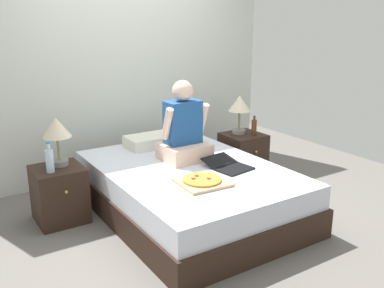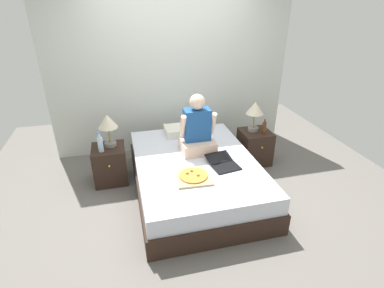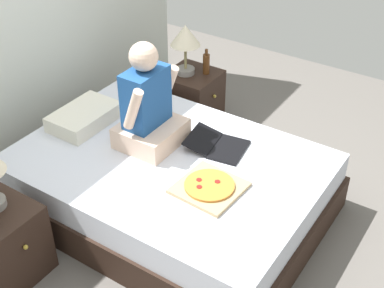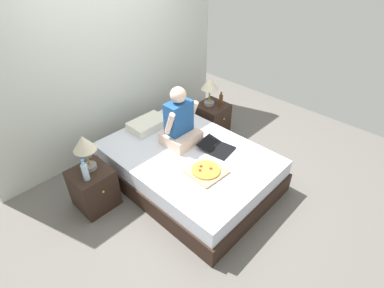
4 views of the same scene
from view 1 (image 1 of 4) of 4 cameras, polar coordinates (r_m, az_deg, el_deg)
name	(u,v)px [view 1 (image 1 of 4)]	position (r m, az deg, el deg)	size (l,w,h in m)	color
ground_plane	(189,213)	(4.21, -0.42, -9.15)	(5.81, 5.81, 0.00)	#66605B
wall_back	(123,69)	(5.10, -9.23, 9.83)	(3.81, 0.12, 2.50)	silver
bed	(189,190)	(4.11, -0.43, -6.22)	(1.54, 2.16, 0.47)	black
nightstand_left	(60,194)	(4.15, -17.25, -6.40)	(0.44, 0.47, 0.52)	black
lamp_on_left_nightstand	(57,131)	(4.02, -17.59, 1.68)	(0.26, 0.26, 0.45)	gray
water_bottle	(50,160)	(3.92, -18.46, -2.05)	(0.07, 0.07, 0.28)	silver
nightstand_right	(243,155)	(5.10, 6.78, -1.49)	(0.44, 0.47, 0.52)	black
lamp_on_right_nightstand	(240,106)	(4.97, 6.37, 5.04)	(0.26, 0.26, 0.45)	gray
beer_bottle	(254,127)	(4.97, 8.27, 2.25)	(0.06, 0.06, 0.23)	#512D14
pillow	(151,141)	(4.67, -5.55, 0.41)	(0.52, 0.34, 0.12)	silver
person_seated	(184,131)	(4.17, -1.12, 1.77)	(0.47, 0.40, 0.78)	beige
laptop	(230,166)	(4.00, 5.04, -2.96)	(0.38, 0.46, 0.07)	black
pizza_box	(202,181)	(3.62, 1.33, -5.00)	(0.42, 0.42, 0.04)	tan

